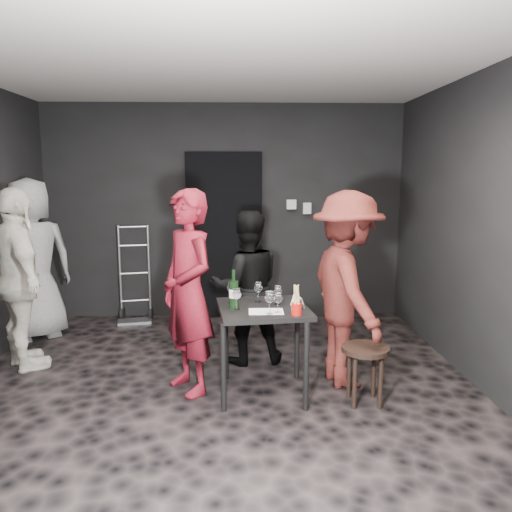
{
  "coord_description": "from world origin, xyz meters",
  "views": [
    {
      "loc": [
        0.21,
        -3.86,
        1.82
      ],
      "look_at": [
        0.34,
        0.25,
        1.15
      ],
      "focal_mm": 35.0,
      "sensor_mm": 36.0,
      "label": 1
    }
  ],
  "objects_px": {
    "server_red": "(188,278)",
    "woman_black": "(246,288)",
    "man_maroon": "(347,277)",
    "stool": "(365,357)",
    "hand_truck": "(135,304)",
    "bystander_cream": "(18,267)",
    "wine_bottle": "(234,293)",
    "bystander_grey": "(31,244)",
    "breadstick_cup": "(297,300)",
    "tasting_table": "(263,318)"
  },
  "relations": [
    {
      "from": "server_red",
      "to": "woman_black",
      "type": "bearing_deg",
      "value": 108.2
    },
    {
      "from": "server_red",
      "to": "woman_black",
      "type": "xyz_separation_m",
      "value": [
        0.49,
        0.65,
        -0.24
      ]
    },
    {
      "from": "man_maroon",
      "to": "woman_black",
      "type": "bearing_deg",
      "value": 46.71
    },
    {
      "from": "stool",
      "to": "man_maroon",
      "type": "distance_m",
      "value": 0.7
    },
    {
      "from": "hand_truck",
      "to": "bystander_cream",
      "type": "distance_m",
      "value": 1.86
    },
    {
      "from": "wine_bottle",
      "to": "bystander_grey",
      "type": "bearing_deg",
      "value": 145.47
    },
    {
      "from": "hand_truck",
      "to": "wine_bottle",
      "type": "bearing_deg",
      "value": -71.88
    },
    {
      "from": "hand_truck",
      "to": "server_red",
      "type": "height_order",
      "value": "server_red"
    },
    {
      "from": "bystander_grey",
      "to": "breadstick_cup",
      "type": "relative_size",
      "value": 8.47
    },
    {
      "from": "server_red",
      "to": "man_maroon",
      "type": "bearing_deg",
      "value": 60.03
    },
    {
      "from": "hand_truck",
      "to": "bystander_grey",
      "type": "distance_m",
      "value": 1.44
    },
    {
      "from": "tasting_table",
      "to": "woman_black",
      "type": "height_order",
      "value": "woman_black"
    },
    {
      "from": "hand_truck",
      "to": "server_red",
      "type": "distance_m",
      "value": 2.38
    },
    {
      "from": "bystander_grey",
      "to": "breadstick_cup",
      "type": "height_order",
      "value": "bystander_grey"
    },
    {
      "from": "stool",
      "to": "bystander_grey",
      "type": "distance_m",
      "value": 3.77
    },
    {
      "from": "hand_truck",
      "to": "tasting_table",
      "type": "bearing_deg",
      "value": -66.95
    },
    {
      "from": "bystander_cream",
      "to": "tasting_table",
      "type": "bearing_deg",
      "value": -143.82
    },
    {
      "from": "breadstick_cup",
      "to": "man_maroon",
      "type": "bearing_deg",
      "value": 42.47
    },
    {
      "from": "tasting_table",
      "to": "bystander_cream",
      "type": "relative_size",
      "value": 0.38
    },
    {
      "from": "stool",
      "to": "bystander_cream",
      "type": "height_order",
      "value": "bystander_cream"
    },
    {
      "from": "hand_truck",
      "to": "server_red",
      "type": "relative_size",
      "value": 0.62
    },
    {
      "from": "server_red",
      "to": "woman_black",
      "type": "height_order",
      "value": "server_red"
    },
    {
      "from": "stool",
      "to": "man_maroon",
      "type": "relative_size",
      "value": 0.25
    },
    {
      "from": "bystander_grey",
      "to": "breadstick_cup",
      "type": "xyz_separation_m",
      "value": [
        2.73,
        -1.75,
        -0.21
      ]
    },
    {
      "from": "stool",
      "to": "bystander_grey",
      "type": "xyz_separation_m",
      "value": [
        -3.29,
        1.71,
        0.69
      ]
    },
    {
      "from": "hand_truck",
      "to": "server_red",
      "type": "xyz_separation_m",
      "value": [
        0.89,
        -2.07,
        0.76
      ]
    },
    {
      "from": "woman_black",
      "to": "bystander_grey",
      "type": "height_order",
      "value": "bystander_grey"
    },
    {
      "from": "server_red",
      "to": "bystander_cream",
      "type": "height_order",
      "value": "bystander_cream"
    },
    {
      "from": "woman_black",
      "to": "bystander_grey",
      "type": "relative_size",
      "value": 0.69
    },
    {
      "from": "tasting_table",
      "to": "wine_bottle",
      "type": "height_order",
      "value": "wine_bottle"
    },
    {
      "from": "hand_truck",
      "to": "wine_bottle",
      "type": "relative_size",
      "value": 3.78
    },
    {
      "from": "hand_truck",
      "to": "woman_black",
      "type": "distance_m",
      "value": 2.05
    },
    {
      "from": "hand_truck",
      "to": "stool",
      "type": "xyz_separation_m",
      "value": [
        2.32,
        -2.36,
        0.16
      ]
    },
    {
      "from": "breadstick_cup",
      "to": "hand_truck",
      "type": "bearing_deg",
      "value": 126.27
    },
    {
      "from": "tasting_table",
      "to": "bystander_grey",
      "type": "xyz_separation_m",
      "value": [
        -2.48,
        1.51,
        0.42
      ]
    },
    {
      "from": "hand_truck",
      "to": "woman_black",
      "type": "height_order",
      "value": "woman_black"
    },
    {
      "from": "woman_black",
      "to": "man_maroon",
      "type": "height_order",
      "value": "man_maroon"
    },
    {
      "from": "wine_bottle",
      "to": "hand_truck",
      "type": "bearing_deg",
      "value": 120.17
    },
    {
      "from": "woman_black",
      "to": "wine_bottle",
      "type": "xyz_separation_m",
      "value": [
        -0.11,
        -0.77,
        0.14
      ]
    },
    {
      "from": "bystander_cream",
      "to": "bystander_grey",
      "type": "distance_m",
      "value": 0.92
    },
    {
      "from": "man_maroon",
      "to": "hand_truck",
      "type": "bearing_deg",
      "value": 37.77
    },
    {
      "from": "bystander_cream",
      "to": "wine_bottle",
      "type": "distance_m",
      "value": 2.11
    },
    {
      "from": "woman_black",
      "to": "man_maroon",
      "type": "distance_m",
      "value": 1.04
    },
    {
      "from": "tasting_table",
      "to": "breadstick_cup",
      "type": "distance_m",
      "value": 0.41
    },
    {
      "from": "server_red",
      "to": "bystander_cream",
      "type": "relative_size",
      "value": 0.99
    },
    {
      "from": "wine_bottle",
      "to": "breadstick_cup",
      "type": "relative_size",
      "value": 1.26
    },
    {
      "from": "stool",
      "to": "woman_black",
      "type": "bearing_deg",
      "value": 134.79
    },
    {
      "from": "breadstick_cup",
      "to": "bystander_grey",
      "type": "bearing_deg",
      "value": 147.31
    },
    {
      "from": "bystander_cream",
      "to": "bystander_grey",
      "type": "height_order",
      "value": "bystander_grey"
    },
    {
      "from": "server_red",
      "to": "stool",
      "type": "bearing_deg",
      "value": 43.8
    }
  ]
}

